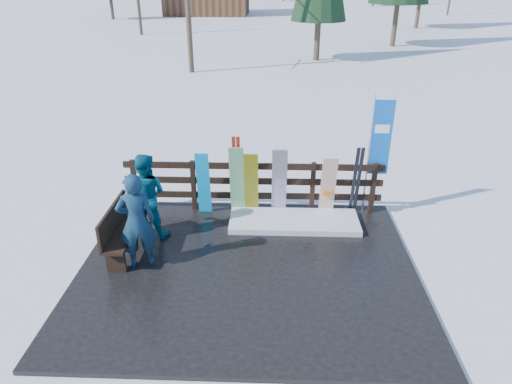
{
  "coord_description": "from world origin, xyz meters",
  "views": [
    {
      "loc": [
        0.41,
        -6.79,
        4.87
      ],
      "look_at": [
        0.11,
        1.0,
        1.1
      ],
      "focal_mm": 32.0,
      "sensor_mm": 36.0,
      "label": 1
    }
  ],
  "objects_px": {
    "snowboard_4": "(279,182)",
    "snowboard_0": "(204,184)",
    "snowboard_5": "(328,187)",
    "snowboard_2": "(251,184)",
    "person_front": "(136,222)",
    "person_back": "(146,196)",
    "snowboard_1": "(237,181)",
    "snowboard_3": "(281,183)",
    "bench": "(120,229)",
    "rental_flag": "(378,142)"
  },
  "relations": [
    {
      "from": "snowboard_1",
      "to": "person_back",
      "type": "height_order",
      "value": "person_back"
    },
    {
      "from": "snowboard_5",
      "to": "rental_flag",
      "type": "relative_size",
      "value": 0.54
    },
    {
      "from": "snowboard_2",
      "to": "rental_flag",
      "type": "bearing_deg",
      "value": 5.88
    },
    {
      "from": "snowboard_4",
      "to": "snowboard_5",
      "type": "bearing_deg",
      "value": 0.0
    },
    {
      "from": "snowboard_0",
      "to": "rental_flag",
      "type": "distance_m",
      "value": 3.76
    },
    {
      "from": "snowboard_2",
      "to": "person_back",
      "type": "height_order",
      "value": "person_back"
    },
    {
      "from": "bench",
      "to": "person_back",
      "type": "height_order",
      "value": "person_back"
    },
    {
      "from": "bench",
      "to": "rental_flag",
      "type": "relative_size",
      "value": 0.58
    },
    {
      "from": "bench",
      "to": "snowboard_1",
      "type": "height_order",
      "value": "snowboard_1"
    },
    {
      "from": "bench",
      "to": "snowboard_0",
      "type": "distance_m",
      "value": 2.09
    },
    {
      "from": "snowboard_2",
      "to": "person_back",
      "type": "relative_size",
      "value": 0.88
    },
    {
      "from": "snowboard_5",
      "to": "person_front",
      "type": "bearing_deg",
      "value": -150.63
    },
    {
      "from": "snowboard_2",
      "to": "person_back",
      "type": "xyz_separation_m",
      "value": [
        -2.01,
        -0.93,
        0.13
      ]
    },
    {
      "from": "snowboard_4",
      "to": "snowboard_0",
      "type": "bearing_deg",
      "value": -180.0
    },
    {
      "from": "snowboard_2",
      "to": "snowboard_1",
      "type": "bearing_deg",
      "value": 180.0
    },
    {
      "from": "snowboard_3",
      "to": "bench",
      "type": "bearing_deg",
      "value": -151.69
    },
    {
      "from": "snowboard_0",
      "to": "snowboard_1",
      "type": "height_order",
      "value": "snowboard_1"
    },
    {
      "from": "bench",
      "to": "rental_flag",
      "type": "distance_m",
      "value": 5.43
    },
    {
      "from": "bench",
      "to": "snowboard_5",
      "type": "distance_m",
      "value": 4.29
    },
    {
      "from": "snowboard_4",
      "to": "snowboard_5",
      "type": "xyz_separation_m",
      "value": [
        1.04,
        0.0,
        -0.1
      ]
    },
    {
      "from": "snowboard_1",
      "to": "snowboard_2",
      "type": "bearing_deg",
      "value": -0.0
    },
    {
      "from": "snowboard_0",
      "to": "snowboard_5",
      "type": "bearing_deg",
      "value": 0.0
    },
    {
      "from": "snowboard_2",
      "to": "person_back",
      "type": "distance_m",
      "value": 2.22
    },
    {
      "from": "snowboard_2",
      "to": "rental_flag",
      "type": "distance_m",
      "value": 2.77
    },
    {
      "from": "snowboard_1",
      "to": "snowboard_3",
      "type": "distance_m",
      "value": 0.93
    },
    {
      "from": "snowboard_1",
      "to": "person_front",
      "type": "bearing_deg",
      "value": -128.81
    },
    {
      "from": "snowboard_0",
      "to": "snowboard_3",
      "type": "bearing_deg",
      "value": 0.0
    },
    {
      "from": "snowboard_0",
      "to": "person_front",
      "type": "bearing_deg",
      "value": -113.86
    },
    {
      "from": "snowboard_1",
      "to": "rental_flag",
      "type": "xyz_separation_m",
      "value": [
        2.93,
        0.27,
        0.8
      ]
    },
    {
      "from": "bench",
      "to": "snowboard_5",
      "type": "bearing_deg",
      "value": 21.94
    },
    {
      "from": "snowboard_4",
      "to": "person_back",
      "type": "height_order",
      "value": "person_back"
    },
    {
      "from": "snowboard_5",
      "to": "person_front",
      "type": "xyz_separation_m",
      "value": [
        -3.52,
        -1.98,
        0.2
      ]
    },
    {
      "from": "bench",
      "to": "snowboard_2",
      "type": "height_order",
      "value": "snowboard_2"
    },
    {
      "from": "snowboard_0",
      "to": "rental_flag",
      "type": "xyz_separation_m",
      "value": [
        3.64,
        0.27,
        0.88
      ]
    },
    {
      "from": "snowboard_3",
      "to": "rental_flag",
      "type": "bearing_deg",
      "value": 7.68
    },
    {
      "from": "person_front",
      "to": "person_back",
      "type": "bearing_deg",
      "value": -101.65
    },
    {
      "from": "snowboard_5",
      "to": "rental_flag",
      "type": "distance_m",
      "value": 1.38
    },
    {
      "from": "snowboard_5",
      "to": "bench",
      "type": "bearing_deg",
      "value": -158.06
    },
    {
      "from": "snowboard_0",
      "to": "snowboard_1",
      "type": "xyz_separation_m",
      "value": [
        0.72,
        0.0,
        0.08
      ]
    },
    {
      "from": "rental_flag",
      "to": "snowboard_1",
      "type": "bearing_deg",
      "value": -174.73
    },
    {
      "from": "snowboard_0",
      "to": "bench",
      "type": "bearing_deg",
      "value": -129.74
    },
    {
      "from": "snowboard_0",
      "to": "snowboard_5",
      "type": "xyz_separation_m",
      "value": [
        2.64,
        0.0,
        -0.03
      ]
    },
    {
      "from": "snowboard_4",
      "to": "person_front",
      "type": "distance_m",
      "value": 3.18
    },
    {
      "from": "bench",
      "to": "person_back",
      "type": "relative_size",
      "value": 0.87
    },
    {
      "from": "snowboard_3",
      "to": "person_back",
      "type": "xyz_separation_m",
      "value": [
        -2.63,
        -0.93,
        0.1
      ]
    },
    {
      "from": "snowboard_0",
      "to": "person_front",
      "type": "distance_m",
      "value": 2.17
    },
    {
      "from": "snowboard_4",
      "to": "person_front",
      "type": "relative_size",
      "value": 0.91
    },
    {
      "from": "snowboard_5",
      "to": "snowboard_4",
      "type": "bearing_deg",
      "value": 180.0
    },
    {
      "from": "snowboard_1",
      "to": "snowboard_4",
      "type": "relative_size",
      "value": 1.01
    },
    {
      "from": "snowboard_2",
      "to": "person_front",
      "type": "height_order",
      "value": "person_front"
    }
  ]
}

